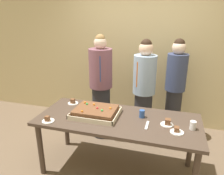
% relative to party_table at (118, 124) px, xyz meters
% --- Properties ---
extents(ground_plane, '(12.00, 12.00, 0.00)m').
position_rel_party_table_xyz_m(ground_plane, '(0.00, 0.00, -0.69)').
color(ground_plane, brown).
extents(interior_back_panel, '(8.00, 0.12, 3.00)m').
position_rel_party_table_xyz_m(interior_back_panel, '(0.00, 1.60, 0.81)').
color(interior_back_panel, '#CCB784').
rests_on(interior_back_panel, ground_plane).
extents(party_table, '(2.04, 0.85, 0.78)m').
position_rel_party_table_xyz_m(party_table, '(0.00, 0.00, 0.00)').
color(party_table, '#47382D').
rests_on(party_table, ground_plane).
extents(sheet_cake, '(0.59, 0.47, 0.12)m').
position_rel_party_table_xyz_m(sheet_cake, '(-0.30, 0.01, 0.13)').
color(sheet_cake, beige).
rests_on(sheet_cake, party_table).
extents(plated_slice_near_left, '(0.15, 0.15, 0.07)m').
position_rel_party_table_xyz_m(plated_slice_near_left, '(-0.75, 0.26, 0.11)').
color(plated_slice_near_left, white).
rests_on(plated_slice_near_left, party_table).
extents(plated_slice_near_right, '(0.15, 0.15, 0.07)m').
position_rel_party_table_xyz_m(plated_slice_near_right, '(-0.80, -0.32, 0.11)').
color(plated_slice_near_right, white).
rests_on(plated_slice_near_right, party_table).
extents(plated_slice_far_left, '(0.15, 0.15, 0.08)m').
position_rel_party_table_xyz_m(plated_slice_far_left, '(0.61, -0.00, 0.11)').
color(plated_slice_far_left, white).
rests_on(plated_slice_far_left, party_table).
extents(plated_slice_far_right, '(0.15, 0.15, 0.06)m').
position_rel_party_table_xyz_m(plated_slice_far_right, '(0.72, -0.14, 0.11)').
color(plated_slice_far_right, white).
rests_on(plated_slice_far_right, party_table).
extents(drink_cup_nearest, '(0.07, 0.07, 0.10)m').
position_rel_party_table_xyz_m(drink_cup_nearest, '(0.29, 0.11, 0.14)').
color(drink_cup_nearest, '#2D5199').
rests_on(drink_cup_nearest, party_table).
extents(drink_cup_middle, '(0.07, 0.07, 0.10)m').
position_rel_party_table_xyz_m(drink_cup_middle, '(0.89, -0.02, 0.14)').
color(drink_cup_middle, white).
rests_on(drink_cup_middle, party_table).
extents(cake_server_utensil, '(0.03, 0.20, 0.01)m').
position_rel_party_table_xyz_m(cake_server_utensil, '(0.38, -0.08, 0.09)').
color(cake_server_utensil, silver).
rests_on(cake_server_utensil, party_table).
extents(person_serving_front, '(0.37, 0.37, 1.74)m').
position_rel_party_table_xyz_m(person_serving_front, '(-0.49, 0.78, 0.20)').
color(person_serving_front, '#28282D').
rests_on(person_serving_front, ground_plane).
extents(person_green_shirt_behind, '(0.36, 0.36, 1.68)m').
position_rel_party_table_xyz_m(person_green_shirt_behind, '(0.20, 0.88, 0.18)').
color(person_green_shirt_behind, '#28282D').
rests_on(person_green_shirt_behind, ground_plane).
extents(person_striped_tie_right, '(0.33, 0.33, 1.68)m').
position_rel_party_table_xyz_m(person_striped_tie_right, '(0.68, 1.14, 0.19)').
color(person_striped_tie_right, '#28282D').
rests_on(person_striped_tie_right, ground_plane).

